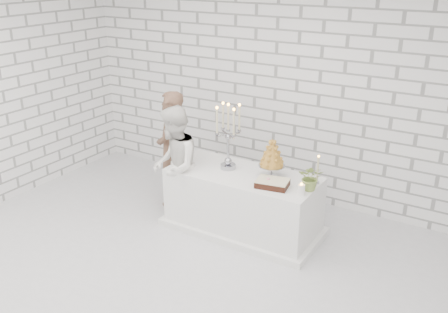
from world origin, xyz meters
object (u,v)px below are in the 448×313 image
bride (174,167)px  candelabra (228,136)px  cake_table (243,202)px  groom (171,149)px  croquembouche (272,158)px

bride → candelabra: 0.77m
bride → candelabra: bearing=88.1°
cake_table → groom: size_ratio=1.16×
groom → candelabra: bearing=62.8°
cake_table → groom: (-1.18, 0.16, 0.40)m
bride → candelabra: size_ratio=1.84×
cake_table → bride: 0.94m
groom → bride: 0.55m
groom → bride: bearing=20.9°
bride → candelabra: (0.58, 0.30, 0.41)m
candelabra → bride: bearing=-152.8°
cake_table → candelabra: size_ratio=2.20×
groom → candelabra: size_ratio=1.91×
candelabra → croquembouche: 0.59m
bride → croquembouche: size_ratio=3.15×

